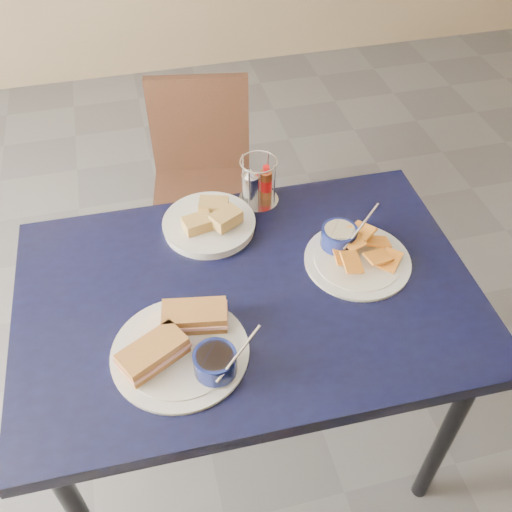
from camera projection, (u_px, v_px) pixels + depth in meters
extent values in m
plane|color=#494A4E|center=(313.00, 404.00, 1.97)|extent=(6.00, 6.00, 0.00)
cube|color=black|center=(248.00, 296.00, 1.35)|extent=(1.09, 0.74, 0.04)
cylinder|color=black|center=(446.00, 436.00, 1.51)|extent=(0.04, 0.04, 0.71)
cylinder|color=black|center=(79.00, 335.00, 1.74)|extent=(0.04, 0.04, 0.71)
cylinder|color=black|center=(365.00, 279.00, 1.90)|extent=(0.04, 0.04, 0.71)
cube|color=black|center=(203.00, 195.00, 2.17)|extent=(0.43, 0.41, 0.04)
cylinder|color=black|center=(175.00, 264.00, 2.19)|extent=(0.03, 0.03, 0.36)
cylinder|color=black|center=(250.00, 250.00, 2.24)|extent=(0.03, 0.03, 0.36)
cylinder|color=black|center=(165.00, 216.00, 2.38)|extent=(0.03, 0.03, 0.36)
cylinder|color=black|center=(235.00, 205.00, 2.43)|extent=(0.03, 0.03, 0.36)
cube|color=black|center=(192.00, 125.00, 2.12)|extent=(0.37, 0.10, 0.39)
cylinder|color=white|center=(180.00, 352.00, 1.21)|extent=(0.30, 0.30, 0.01)
cylinder|color=white|center=(180.00, 351.00, 1.21)|extent=(0.24, 0.24, 0.00)
cube|color=#B47A40|center=(153.00, 353.00, 1.18)|extent=(0.16, 0.13, 0.04)
cube|color=#DF9A88|center=(153.00, 354.00, 1.18)|extent=(0.16, 0.14, 0.01)
cube|color=#B47A40|center=(195.00, 316.00, 1.24)|extent=(0.15, 0.09, 0.04)
cube|color=#DF9A88|center=(195.00, 317.00, 1.25)|extent=(0.16, 0.10, 0.01)
cylinder|color=#0B113D|center=(215.00, 362.00, 1.16)|extent=(0.09, 0.09, 0.05)
cylinder|color=black|center=(215.00, 358.00, 1.15)|extent=(0.08, 0.08, 0.01)
cylinder|color=silver|center=(239.00, 354.00, 1.12)|extent=(0.11, 0.07, 0.08)
cylinder|color=white|center=(357.00, 260.00, 1.40)|extent=(0.26, 0.26, 0.01)
cylinder|color=white|center=(358.00, 259.00, 1.40)|extent=(0.21, 0.21, 0.00)
cube|color=orange|center=(390.00, 262.00, 1.39)|extent=(0.08, 0.08, 0.02)
cube|color=orange|center=(376.00, 244.00, 1.42)|extent=(0.07, 0.05, 0.03)
cube|color=orange|center=(343.00, 256.00, 1.39)|extent=(0.05, 0.07, 0.02)
cube|color=orange|center=(378.00, 259.00, 1.37)|extent=(0.07, 0.06, 0.02)
cube|color=orange|center=(351.00, 265.00, 1.35)|extent=(0.05, 0.07, 0.02)
cube|color=orange|center=(361.00, 234.00, 1.42)|extent=(0.07, 0.08, 0.03)
cube|color=orange|center=(351.00, 241.00, 1.40)|extent=(0.06, 0.07, 0.03)
cylinder|color=#0B113D|center=(339.00, 237.00, 1.42)|extent=(0.09, 0.09, 0.05)
cylinder|color=beige|center=(340.00, 232.00, 1.40)|extent=(0.08, 0.08, 0.01)
cylinder|color=silver|center=(361.00, 226.00, 1.38)|extent=(0.11, 0.07, 0.08)
cylinder|color=white|center=(209.00, 225.00, 1.49)|extent=(0.24, 0.24, 0.02)
cylinder|color=white|center=(209.00, 222.00, 1.48)|extent=(0.19, 0.19, 0.00)
cube|color=tan|center=(198.00, 224.00, 1.45)|extent=(0.08, 0.06, 0.03)
cube|color=tan|center=(214.00, 206.00, 1.48)|extent=(0.09, 0.07, 0.03)
cube|color=tan|center=(226.00, 218.00, 1.44)|extent=(0.09, 0.08, 0.03)
cylinder|color=silver|center=(258.00, 200.00, 1.57)|extent=(0.11, 0.11, 0.01)
cylinder|color=silver|center=(268.00, 171.00, 1.55)|extent=(0.01, 0.01, 0.13)
cylinder|color=silver|center=(243.00, 175.00, 1.54)|extent=(0.01, 0.01, 0.13)
cylinder|color=silver|center=(249.00, 190.00, 1.49)|extent=(0.01, 0.01, 0.13)
cylinder|color=silver|center=(274.00, 186.00, 1.50)|extent=(0.01, 0.01, 0.13)
torus|color=silver|center=(259.00, 162.00, 1.48)|extent=(0.10, 0.10, 0.00)
cylinder|color=silver|center=(251.00, 188.00, 1.53)|extent=(0.05, 0.05, 0.08)
cone|color=silver|center=(250.00, 172.00, 1.49)|extent=(0.04, 0.04, 0.02)
cylinder|color=brown|center=(266.00, 184.00, 1.54)|extent=(0.03, 0.03, 0.08)
cylinder|color=#A50909|center=(266.00, 184.00, 1.54)|extent=(0.03, 0.03, 0.03)
cylinder|color=#A50909|center=(266.00, 169.00, 1.50)|extent=(0.02, 0.02, 0.02)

